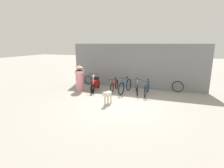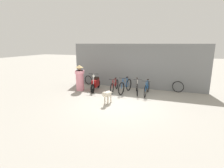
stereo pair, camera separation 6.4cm
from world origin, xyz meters
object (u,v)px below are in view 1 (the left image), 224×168
motorcycle (95,84)px  stray_dog (107,94)px  bicycle_0 (114,86)px  spare_tire_right (88,80)px  person_in_robes (80,78)px  bicycle_1 (125,86)px  bicycle_3 (147,88)px  bicycle_2 (137,87)px  spare_tire_left (178,87)px

motorcycle → stray_dog: bearing=28.6°
bicycle_0 → stray_dog: (0.40, -2.21, 0.13)m
stray_dog → spare_tire_right: (-2.67, 3.23, -0.14)m
stray_dog → person_in_robes: size_ratio=0.66×
bicycle_1 → person_in_robes: bearing=-72.4°
bicycle_3 → motorcycle: 3.08m
bicycle_2 → motorcycle: bearing=-100.6°
person_in_robes → spare_tire_right: size_ratio=2.46×
stray_dog → spare_tire_right: 4.20m
spare_tire_left → spare_tire_right: spare_tire_left is taller
bicycle_0 → spare_tire_left: bicycle_0 is taller
stray_dog → bicycle_3: bearing=149.2°
bicycle_1 → motorcycle: 1.84m
bicycle_3 → spare_tire_left: size_ratio=2.65×
bicycle_1 → bicycle_2: (0.67, 0.06, -0.00)m
bicycle_0 → motorcycle: size_ratio=0.95×
motorcycle → spare_tire_right: bearing=-146.3°
stray_dog → person_in_robes: person_in_robes is taller
bicycle_1 → bicycle_3: 1.24m
bicycle_2 → stray_dog: bearing=-38.2°
bicycle_0 → bicycle_1: bearing=78.9°
bicycle_1 → stray_dog: bearing=0.9°
motorcycle → stray_dog: size_ratio=1.72×
bicycle_0 → bicycle_2: 1.36m
bicycle_1 → spare_tire_right: (-2.96, 1.11, -0.06)m
bicycle_3 → bicycle_0: bearing=-93.0°
bicycle_2 → spare_tire_right: (-3.63, 1.05, -0.06)m
bicycle_2 → bicycle_3: bearing=69.3°
bicycle_0 → bicycle_3: (1.93, -0.09, 0.03)m
bicycle_3 → person_in_robes: bearing=-84.1°
spare_tire_left → spare_tire_right: bearing=180.0°
spare_tire_right → bicycle_3: bearing=-14.9°
bicycle_0 → stray_dog: bearing=6.6°
spare_tire_left → spare_tire_right: size_ratio=1.05×
bicycle_0 → bicycle_1: (0.69, -0.09, 0.05)m
bicycle_3 → spare_tire_left: bicycle_3 is taller
bicycle_1 → spare_tire_left: bearing=119.9°
bicycle_2 → spare_tire_right: 3.78m
bicycle_0 → stray_dog: 2.25m
bicycle_0 → stray_dog: bicycle_0 is taller
bicycle_2 → bicycle_0: bearing=-105.8°
bicycle_3 → spare_tire_right: bicycle_3 is taller
motorcycle → spare_tire_right: motorcycle is taller
bicycle_3 → motorcycle: motorcycle is taller
motorcycle → spare_tire_left: motorcycle is taller
bicycle_0 → person_in_robes: 2.15m
person_in_robes → spare_tire_right: (-0.24, 1.54, -0.47)m
bicycle_1 → spare_tire_right: 3.17m
bicycle_3 → motorcycle: bearing=-88.2°
bicycle_1 → bicycle_0: bearing=-88.9°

